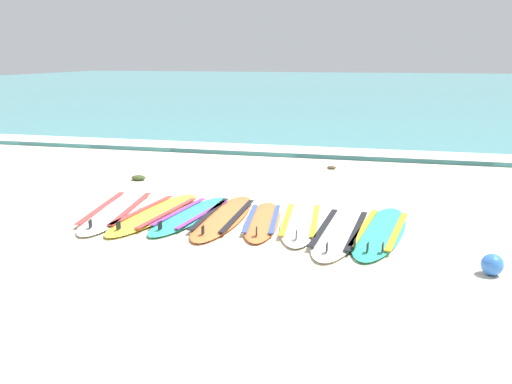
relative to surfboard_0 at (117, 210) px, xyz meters
The scene contains 14 objects.
ground_plane 1.89m from the surfboard_0, ahead, with size 80.00×80.00×0.00m, color beige.
sea 35.09m from the surfboard_0, 86.92° to the left, with size 80.00×60.00×0.10m, color teal.
wave_foam_strip 5.86m from the surfboard_0, 71.23° to the left, with size 80.00×1.02×0.11m, color white.
surfboard_0 is the anchor object (origin of this frame).
surfboard_1 0.64m from the surfboard_0, ahead, with size 0.86×2.42×0.18m.
surfboard_2 1.19m from the surfboard_0, ahead, with size 0.84×2.22×0.18m.
surfboard_3 1.67m from the surfboard_0, ahead, with size 0.61×2.36×0.18m.
surfboard_4 2.26m from the surfboard_0, ahead, with size 0.74×1.98×0.18m.
surfboard_5 2.79m from the surfboard_0, ahead, with size 0.75×2.22×0.18m.
surfboard_6 3.37m from the surfboard_0, ahead, with size 0.76×2.45×0.18m.
surfboard_7 3.88m from the surfboard_0, ahead, with size 0.91×2.45×0.18m.
beach_ball 5.22m from the surfboard_0, 13.39° to the right, with size 0.24×0.24×0.24m, color blue.
seaweed_clump_near_shoreline 2.15m from the surfboard_0, 107.33° to the left, with size 0.27×0.22×0.10m, color #384723.
seaweed_clump_mid_sand 4.86m from the surfboard_0, 55.08° to the left, with size 0.19×0.15×0.07m, color #4C4228.
Camera 1 is at (2.07, -7.06, 2.30)m, focal length 38.13 mm.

